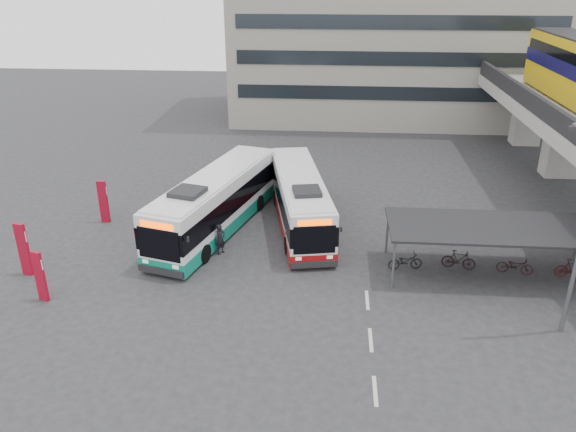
{
  "coord_description": "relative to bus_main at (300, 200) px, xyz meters",
  "views": [
    {
      "loc": [
        0.68,
        -21.97,
        13.87
      ],
      "look_at": [
        -1.5,
        4.62,
        2.0
      ],
      "focal_mm": 35.0,
      "sensor_mm": 36.0,
      "label": 1
    }
  ],
  "objects": [
    {
      "name": "bike_shelter",
      "position": [
        9.54,
        -4.95,
        0.11
      ],
      "size": [
        10.0,
        4.0,
        2.54
      ],
      "color": "#595B60",
      "rests_on": "ground"
    },
    {
      "name": "sign_totem_south",
      "position": [
        -11.06,
        -9.13,
        -0.26
      ],
      "size": [
        0.52,
        0.3,
        2.46
      ],
      "rotation": [
        0.0,
        0.0,
        -0.31
      ],
      "color": "maroon",
      "rests_on": "ground"
    },
    {
      "name": "bus_teal",
      "position": [
        -4.71,
        -1.05,
        0.11
      ],
      "size": [
        5.67,
        12.22,
        3.54
      ],
      "rotation": [
        0.0,
        0.0,
        -0.27
      ],
      "color": "white",
      "rests_on": "ground"
    },
    {
      "name": "sign_totem_mid",
      "position": [
        -12.96,
        -6.93,
        -0.12
      ],
      "size": [
        0.59,
        0.28,
        2.74
      ],
      "rotation": [
        0.0,
        0.0,
        -0.2
      ],
      "color": "maroon",
      "rests_on": "ground"
    },
    {
      "name": "bus_main",
      "position": [
        0.0,
        0.0,
        0.0
      ],
      "size": [
        4.49,
        11.41,
        3.3
      ],
      "rotation": [
        0.0,
        0.0,
        0.19
      ],
      "color": "white",
      "rests_on": "ground"
    },
    {
      "name": "pedestrian",
      "position": [
        -3.91,
        -3.97,
        -0.71
      ],
      "size": [
        0.68,
        0.72,
        1.65
      ],
      "primitive_type": "imported",
      "rotation": [
        0.0,
        0.0,
        0.92
      ],
      "color": "black",
      "rests_on": "ground"
    },
    {
      "name": "road_markings",
      "position": [
        3.58,
        -10.95,
        -1.52
      ],
      "size": [
        0.15,
        7.6,
        0.01
      ],
      "color": "beige",
      "rests_on": "ground"
    },
    {
      "name": "sign_totem_north",
      "position": [
        -11.5,
        -0.57,
        -0.2
      ],
      "size": [
        0.56,
        0.17,
        2.58
      ],
      "rotation": [
        0.0,
        0.0,
        0.01
      ],
      "color": "maroon",
      "rests_on": "ground"
    },
    {
      "name": "ground",
      "position": [
        1.08,
        -7.95,
        -1.53
      ],
      "size": [
        120.0,
        120.0,
        0.0
      ],
      "primitive_type": "plane",
      "color": "#28282B",
      "rests_on": "ground"
    }
  ]
}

